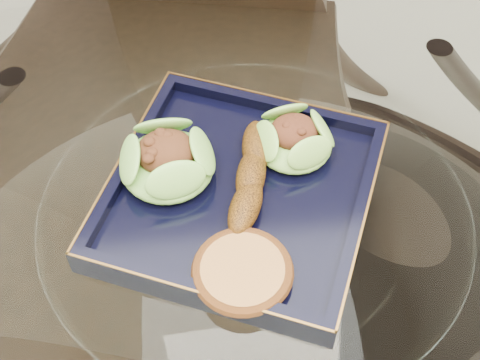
{
  "coord_description": "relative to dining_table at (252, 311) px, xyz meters",
  "views": [
    {
      "loc": [
        -0.05,
        -0.37,
        1.35
      ],
      "look_at": [
        -0.01,
        0.05,
        0.8
      ],
      "focal_mm": 50.0,
      "sensor_mm": 36.0,
      "label": 1
    }
  ],
  "objects": [
    {
      "name": "lettuce_wrap_right",
      "position": [
        0.06,
        0.1,
        0.2
      ],
      "size": [
        0.1,
        0.1,
        0.03
      ],
      "primitive_type": "ellipsoid",
      "rotation": [
        0.0,
        0.0,
        -0.16
      ],
      "color": "#62A730",
      "rests_on": "navy_plate"
    },
    {
      "name": "lettuce_wrap_left",
      "position": [
        -0.08,
        0.08,
        0.2
      ],
      "size": [
        0.13,
        0.13,
        0.04
      ],
      "primitive_type": "ellipsoid",
      "rotation": [
        0.0,
        0.0,
        -0.3
      ],
      "color": "#4C8C28",
      "rests_on": "navy_plate"
    },
    {
      "name": "dining_table",
      "position": [
        0.0,
        0.0,
        0.0
      ],
      "size": [
        1.13,
        1.13,
        0.77
      ],
      "color": "white",
      "rests_on": "ground"
    },
    {
      "name": "navy_plate",
      "position": [
        -0.01,
        0.05,
        0.17
      ],
      "size": [
        0.36,
        0.36,
        0.02
      ],
      "primitive_type": "cube",
      "rotation": [
        0.0,
        0.0,
        -0.41
      ],
      "color": "black",
      "rests_on": "dining_table"
    },
    {
      "name": "roasted_plantain",
      "position": [
        0.0,
        0.06,
        0.2
      ],
      "size": [
        0.07,
        0.15,
        0.03
      ],
      "primitive_type": "ellipsoid",
      "rotation": [
        0.0,
        0.0,
        1.32
      ],
      "color": "#64390A",
      "rests_on": "navy_plate"
    },
    {
      "name": "crumb_patty",
      "position": [
        -0.02,
        -0.05,
        0.19
      ],
      "size": [
        0.1,
        0.1,
        0.02
      ],
      "primitive_type": "cylinder",
      "rotation": [
        0.0,
        0.0,
        -0.15
      ],
      "color": "#AF743A",
      "rests_on": "navy_plate"
    },
    {
      "name": "dining_chair",
      "position": [
        -0.06,
        0.39,
        -0.09
      ],
      "size": [
        0.47,
        0.47,
        0.91
      ],
      "rotation": [
        0.0,
        0.0,
        -0.22
      ],
      "color": "black",
      "rests_on": "ground"
    }
  ]
}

